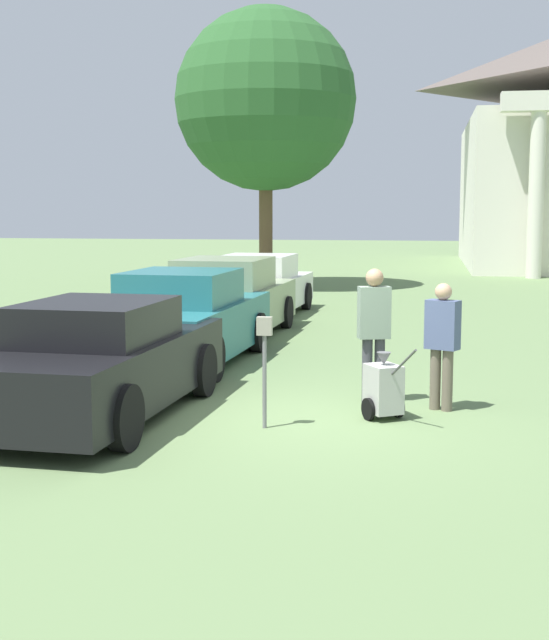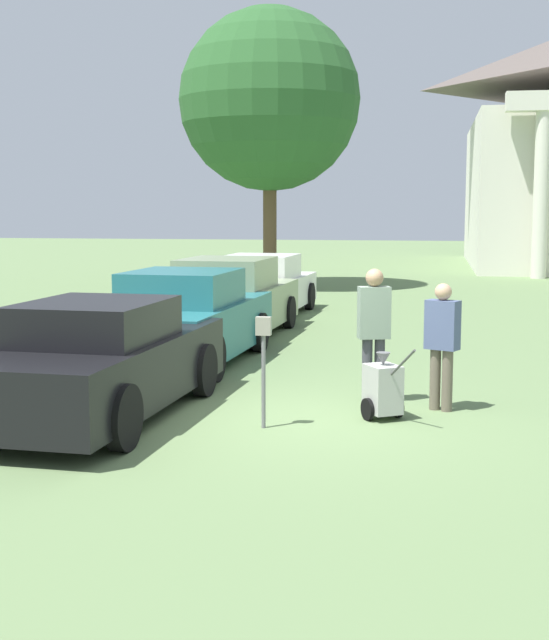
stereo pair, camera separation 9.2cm
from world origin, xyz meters
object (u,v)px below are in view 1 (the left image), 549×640
parked_car_teal (184,321)px  person_worker (374,326)px  parked_car_black (101,362)px  parked_car_white (259,287)px  parked_car_sage (226,301)px  person_supervisor (442,339)px  equipment_cart (383,388)px  parking_meter (265,351)px

parked_car_teal → person_worker: (3.31, -2.48, 0.31)m
parked_car_black → parked_car_white: parked_car_black is taller
parked_car_sage → person_supervisor: 7.36m
parked_car_teal → equipment_cart: (3.49, -3.40, -0.35)m
parked_car_white → person_supervisor: size_ratio=2.84×
parked_car_black → person_supervisor: (4.21, 1.12, 0.24)m
parked_car_black → parked_car_teal: parked_car_teal is taller
parking_meter → person_worker: size_ratio=0.74×
parking_meter → parked_car_sage: bearing=106.0°
parked_car_white → person_supervisor: 10.54m
person_worker → person_supervisor: bearing=145.6°
parked_car_teal → parked_car_sage: (-0.00, 3.25, 0.00)m
parked_car_white → person_supervisor: (4.21, -9.66, 0.26)m
parked_car_sage → person_supervisor: person_supervisor is taller
parked_car_white → parked_car_teal: bearing=-87.0°
parked_car_sage → person_supervisor: bearing=-52.1°
parked_car_sage → equipment_cart: size_ratio=4.89×
person_supervisor → parked_car_black: bearing=40.2°
person_worker → person_supervisor: size_ratio=1.09×
parked_car_sage → equipment_cart: bearing=-59.3°
parking_meter → person_supervisor: (2.10, 1.32, 0.00)m
parked_car_black → person_supervisor: person_supervisor is taller
parked_car_sage → parking_meter: 7.65m
person_worker → parked_car_teal: bearing=-52.8°
parked_car_teal → person_worker: 4.15m
person_supervisor → equipment_cart: person_supervisor is taller
parked_car_black → person_supervisor: size_ratio=2.86×
parking_meter → parked_car_white: bearing=100.9°
person_worker → parking_meter: bearing=37.5°
parked_car_teal → person_worker: size_ratio=2.59×
person_worker → parked_car_sage: bearing=-75.9°
parked_car_teal → person_supervisor: bearing=-30.4°
person_supervisor → parking_meter: bearing=57.4°
equipment_cart → person_supervisor: bearing=9.0°
person_worker → equipment_cart: size_ratio=1.82×
parked_car_sage → equipment_cart: (3.49, -6.65, -0.35)m
parked_car_white → person_supervisor: bearing=-63.4°
parked_car_teal → person_worker: bearing=-33.8°
parking_meter → person_worker: 2.02m
parked_car_teal → parked_car_white: bearing=93.0°
parked_car_white → parking_meter: bearing=-76.1°
person_supervisor → equipment_cart: bearing=66.0°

